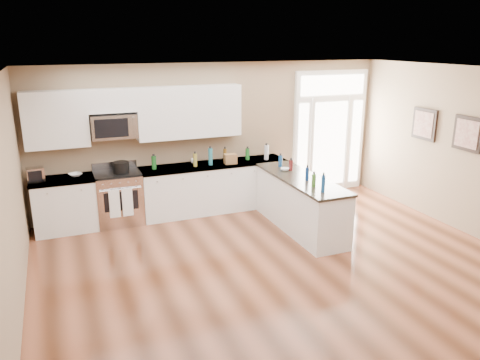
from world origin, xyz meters
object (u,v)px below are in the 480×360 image
object	(u,v)px
toaster_oven	(35,174)
kitchen_range	(119,198)
peninsula_cabinet	(300,205)
stockpot	(121,167)

from	to	relation	value
toaster_oven	kitchen_range	bearing A→B (deg)	-7.13
kitchen_range	toaster_oven	bearing A→B (deg)	-179.78
peninsula_cabinet	stockpot	size ratio (longest dim) A/B	8.32
stockpot	peninsula_cabinet	bearing A→B (deg)	-26.33
kitchen_range	toaster_oven	world-z (taller)	toaster_oven
peninsula_cabinet	kitchen_range	world-z (taller)	kitchen_range
peninsula_cabinet	stockpot	xyz separation A→B (m)	(-2.82, 1.40, 0.62)
peninsula_cabinet	stockpot	bearing A→B (deg)	153.67
stockpot	toaster_oven	bearing A→B (deg)	178.05
peninsula_cabinet	toaster_oven	world-z (taller)	toaster_oven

